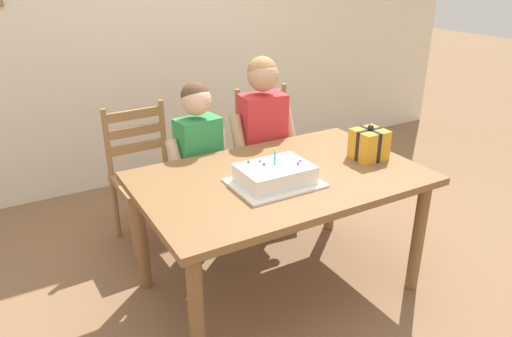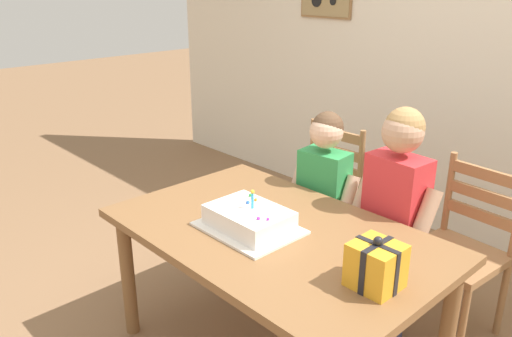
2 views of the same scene
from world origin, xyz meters
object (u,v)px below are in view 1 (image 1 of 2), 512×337
Objects in this scene: birthday_cake at (275,175)px; gift_box_red_large at (369,144)px; child_younger at (199,153)px; dining_table at (280,190)px; child_older at (263,131)px; chair_left at (147,177)px; chair_right at (270,151)px.

birthday_cake is 0.65m from gift_box_red_large.
child_younger is (-0.13, 0.67, -0.09)m from birthday_cake.
dining_table is 7.31× the size of gift_box_red_large.
birthday_cake is at bearing -115.82° from child_older.
birthday_cake is 1.08m from chair_left.
chair_left is at bearing 131.55° from child_younger.
chair_left is (-0.38, 0.96, -0.30)m from birthday_cake.
birthday_cake is at bearing -120.05° from chair_right.
dining_table is at bearing -111.94° from child_older.
dining_table is 0.63m from child_younger.
chair_left is 0.81m from child_older.
child_younger is (0.25, -0.29, 0.22)m from chair_left.
chair_right is at bearing -0.01° from chair_left.
dining_table is at bearing -118.02° from chair_right.
child_older is (-0.32, 0.64, -0.06)m from gift_box_red_large.
child_younger is at bearing 179.97° from child_older.
gift_box_red_large is at bearing -84.24° from chair_right.
dining_table is at bearing -70.30° from child_younger.
child_younger is (-0.45, 0.00, -0.06)m from child_older.
birthday_cake is 0.39× the size of child_younger.
dining_table is 1.01m from chair_left.
child_older reaches higher than gift_box_red_large.
birthday_cake is (-0.09, -0.08, 0.14)m from dining_table.
child_older is at bearing 64.18° from birthday_cake.
child_younger is (-0.21, 0.60, 0.05)m from dining_table.
gift_box_red_large is 0.72m from child_older.
birthday_cake is at bearing -79.37° from child_younger.
chair_left is at bearing 137.93° from gift_box_red_large.
dining_table is 1.01m from chair_right.
chair_right reaches higher than birthday_cake.
dining_table is 1.34× the size of child_younger.
child_younger is at bearing -157.18° from chair_right.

